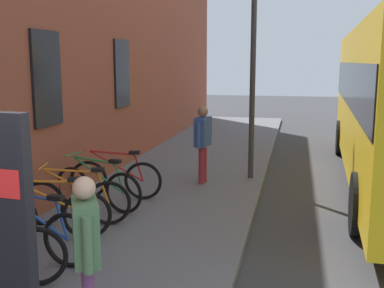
{
  "coord_description": "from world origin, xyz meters",
  "views": [
    {
      "loc": [
        -1.75,
        -0.65,
        2.69
      ],
      "look_at": [
        4.47,
        0.74,
        1.56
      ],
      "focal_mm": 43.94,
      "sensor_mm": 36.0,
      "label": 1
    }
  ],
  "objects": [
    {
      "name": "pedestrian_by_facade",
      "position": [
        7.84,
        1.26,
        1.12
      ],
      "size": [
        0.62,
        0.31,
        1.65
      ],
      "color": "maroon",
      "rests_on": "sidewalk_pavement"
    },
    {
      "name": "bicycle_end_of_row",
      "position": [
        6.33,
        2.62,
        0.51
      ],
      "size": [
        0.48,
        1.77,
        0.97
      ],
      "color": "black",
      "rests_on": "sidewalk_pavement"
    },
    {
      "name": "bicycle_by_door",
      "position": [
        3.42,
        2.6,
        0.51
      ],
      "size": [
        0.48,
        1.77,
        0.97
      ],
      "color": "black",
      "rests_on": "sidewalk_pavement"
    },
    {
      "name": "bicycle_nearest_sign",
      "position": [
        5.63,
        2.68,
        0.51
      ],
      "size": [
        0.52,
        1.75,
        0.97
      ],
      "color": "black",
      "rests_on": "sidewalk_pavement"
    },
    {
      "name": "bicycle_far_end",
      "position": [
        4.82,
        2.7,
        0.51
      ],
      "size": [
        0.57,
        1.74,
        0.97
      ],
      "color": "black",
      "rests_on": "sidewalk_pavement"
    },
    {
      "name": "pedestrian_near_bus",
      "position": [
        1.98,
        1.17,
        1.07
      ],
      "size": [
        0.54,
        0.41,
        1.56
      ],
      "color": "#723F72",
      "rests_on": "sidewalk_pavement"
    },
    {
      "name": "ground",
      "position": [
        6.0,
        -1.0,
        0.0
      ],
      "size": [
        60.0,
        60.0,
        0.0
      ],
      "primitive_type": "plane",
      "color": "#38383A"
    },
    {
      "name": "sidewalk_pavement",
      "position": [
        8.0,
        1.75,
        0.06
      ],
      "size": [
        24.0,
        3.5,
        0.12
      ],
      "primitive_type": "cube",
      "color": "slate",
      "rests_on": "ground"
    },
    {
      "name": "street_lamp",
      "position": [
        8.53,
        0.3,
        3.06
      ],
      "size": [
        0.28,
        0.28,
        4.94
      ],
      "color": "#333338",
      "rests_on": "sidewalk_pavement"
    },
    {
      "name": "bicycle_leaning_wall",
      "position": [
        4.14,
        2.76,
        0.51
      ],
      "size": [
        0.72,
        1.68,
        0.97
      ],
      "color": "black",
      "rests_on": "sidewalk_pavement"
    }
  ]
}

